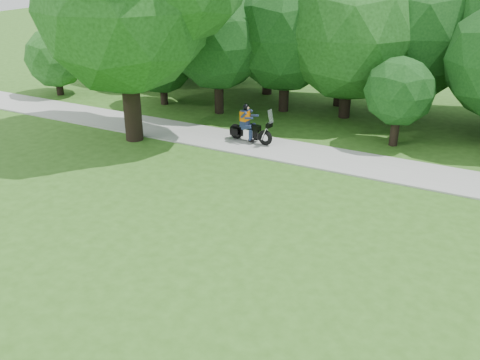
% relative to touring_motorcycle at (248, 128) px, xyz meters
% --- Properties ---
extents(ground, '(100.00, 100.00, 0.00)m').
position_rel_touring_motorcycle_xyz_m(ground, '(6.39, -8.20, -0.59)').
color(ground, '#305A19').
rests_on(ground, ground).
extents(walkway, '(60.00, 2.20, 0.06)m').
position_rel_touring_motorcycle_xyz_m(walkway, '(6.39, -0.20, -0.56)').
color(walkway, '#9C9C97').
rests_on(walkway, ground).
extents(tree_line, '(40.14, 11.99, 7.73)m').
position_rel_touring_motorcycle_xyz_m(tree_line, '(6.04, 6.40, 3.06)').
color(tree_line, black).
rests_on(tree_line, ground).
extents(touring_motorcycle, '(1.92, 0.69, 1.47)m').
position_rel_touring_motorcycle_xyz_m(touring_motorcycle, '(0.00, 0.00, 0.00)').
color(touring_motorcycle, black).
rests_on(touring_motorcycle, walkway).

